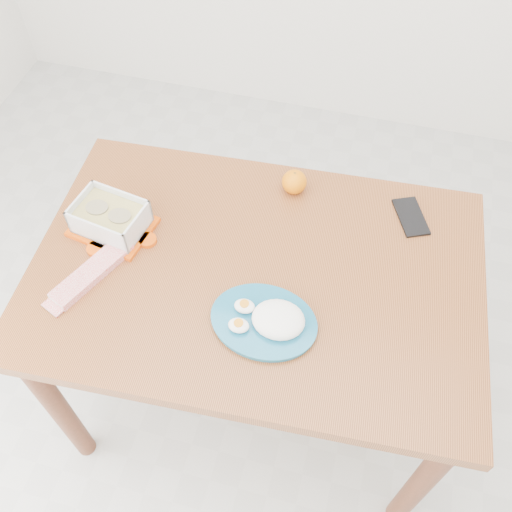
% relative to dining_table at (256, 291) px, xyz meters
% --- Properties ---
extents(ground, '(3.50, 3.50, 0.00)m').
position_rel_dining_table_xyz_m(ground, '(0.03, -0.16, -0.65)').
color(ground, '#B7B7B2').
rests_on(ground, ground).
extents(dining_table, '(1.21, 0.84, 0.75)m').
position_rel_dining_table_xyz_m(dining_table, '(0.00, 0.00, 0.00)').
color(dining_table, '#98562B').
rests_on(dining_table, ground).
extents(food_container, '(0.23, 0.19, 0.09)m').
position_rel_dining_table_xyz_m(food_container, '(-0.41, 0.03, 0.15)').
color(food_container, '#E04C06').
rests_on(food_container, dining_table).
extents(orange_fruit, '(0.07, 0.07, 0.07)m').
position_rel_dining_table_xyz_m(orange_fruit, '(0.03, 0.30, 0.14)').
color(orange_fruit, orange).
rests_on(orange_fruit, dining_table).
extents(rice_plate, '(0.27, 0.27, 0.07)m').
position_rel_dining_table_xyz_m(rice_plate, '(0.07, -0.15, 0.13)').
color(rice_plate, '#176081').
rests_on(rice_plate, dining_table).
extents(candy_bar, '(0.15, 0.24, 0.02)m').
position_rel_dining_table_xyz_m(candy_bar, '(-0.40, -0.12, 0.11)').
color(candy_bar, red).
rests_on(candy_bar, dining_table).
extents(smartphone, '(0.12, 0.15, 0.01)m').
position_rel_dining_table_xyz_m(smartphone, '(0.37, 0.28, 0.11)').
color(smartphone, black).
rests_on(smartphone, dining_table).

